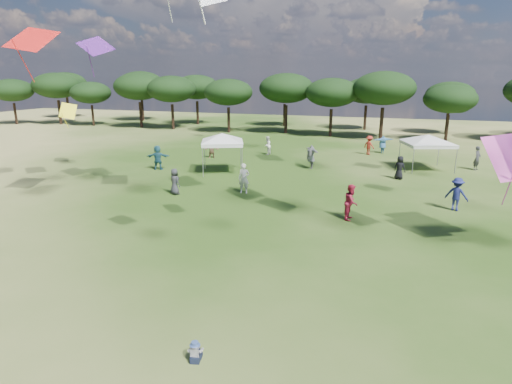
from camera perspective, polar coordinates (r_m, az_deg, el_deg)
tree_line at (r=54.32m, az=15.88°, el=12.99°), size 108.78×17.63×7.77m
tent_left at (r=31.99m, az=-4.53°, el=7.60°), size 5.61×5.61×3.27m
tent_right at (r=35.54m, az=22.02°, el=6.92°), size 6.45×6.45×3.03m
toddler at (r=11.83m, az=-8.08°, el=-20.40°), size 0.42×0.46×0.58m
festival_crowd at (r=32.62m, az=9.72°, el=4.09°), size 29.08×21.56×1.91m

